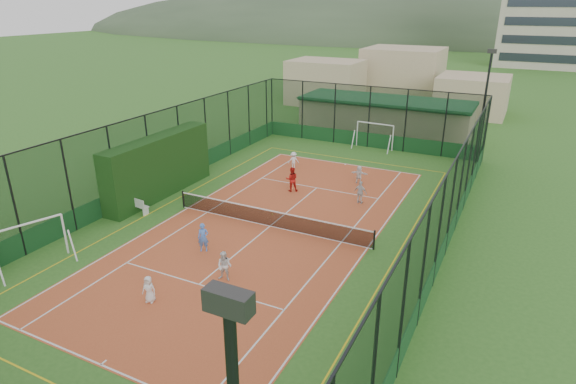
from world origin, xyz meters
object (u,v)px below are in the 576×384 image
at_px(child_near_right, 225,266).
at_px(child_far_back, 359,174).
at_px(white_bench, 136,204).
at_px(coach, 292,179).
at_px(child_near_mid, 203,237).
at_px(child_far_right, 360,192).
at_px(clubhouse, 385,116).
at_px(floodlight_ne, 483,108).
at_px(futsal_goal_far, 375,136).
at_px(futsal_goal_near, 30,244).
at_px(child_near_left, 149,289).
at_px(child_far_left, 293,160).

distance_m(child_near_right, child_far_back, 14.12).
xyz_separation_m(white_bench, coach, (6.57, 6.94, 0.31)).
height_order(child_near_mid, child_near_right, child_near_mid).
relative_size(child_near_mid, child_near_right, 1.05).
height_order(child_near_mid, child_far_right, child_near_mid).
bearing_deg(clubhouse, child_near_mid, -93.49).
xyz_separation_m(white_bench, child_near_mid, (6.23, -2.09, 0.24)).
xyz_separation_m(floodlight_ne, coach, (-9.83, -11.41, -3.32)).
bearing_deg(futsal_goal_far, child_far_right, -73.09).
bearing_deg(white_bench, futsal_goal_near, -83.58).
height_order(floodlight_ne, child_near_left, floodlight_ne).
height_order(futsal_goal_far, child_near_left, futsal_goal_far).
relative_size(floodlight_ne, child_near_right, 6.03).
height_order(futsal_goal_far, child_near_mid, futsal_goal_far).
bearing_deg(floodlight_ne, clubhouse, 147.88).
bearing_deg(white_bench, floodlight_ne, 55.15).
height_order(clubhouse, child_near_right, clubhouse).
relative_size(child_far_left, child_far_back, 1.03).
bearing_deg(child_near_right, child_far_right, 67.71).
height_order(floodlight_ne, child_near_right, floodlight_ne).
xyz_separation_m(futsal_goal_near, child_near_left, (6.85, 0.08, -0.44)).
bearing_deg(futsal_goal_far, white_bench, -110.47).
bearing_deg(child_far_left, floodlight_ne, -175.88).
relative_size(child_near_right, child_far_left, 1.10).
xyz_separation_m(floodlight_ne, futsal_goal_far, (-8.00, 0.30, -3.10)).
distance_m(child_near_left, child_far_right, 14.22).
bearing_deg(floodlight_ne, white_bench, -131.80).
xyz_separation_m(floodlight_ne, child_far_back, (-6.45, -8.12, -3.51)).
relative_size(futsal_goal_far, child_far_back, 2.63).
distance_m(child_near_left, child_far_left, 17.63).
xyz_separation_m(child_far_left, child_far_back, (5.20, -0.73, -0.02)).
bearing_deg(child_near_mid, child_far_back, 44.27).
bearing_deg(child_far_left, child_near_right, 76.41).
distance_m(clubhouse, child_near_left, 30.34).
distance_m(floodlight_ne, child_far_right, 12.99).
bearing_deg(child_far_back, coach, 41.85).
bearing_deg(child_near_mid, coach, 58.88).
relative_size(clubhouse, child_near_right, 11.10).
relative_size(white_bench, child_near_mid, 1.22).
bearing_deg(floodlight_ne, child_far_right, -114.91).
bearing_deg(floodlight_ne, child_far_back, -128.47).
xyz_separation_m(child_near_right, child_far_back, (1.33, 14.06, -0.08)).
bearing_deg(child_far_back, child_near_right, 82.18).
distance_m(white_bench, child_near_left, 9.44).
bearing_deg(child_far_right, child_far_back, -63.49).
distance_m(futsal_goal_far, child_far_left, 8.53).
xyz_separation_m(white_bench, child_far_right, (11.12, 6.98, 0.21)).
xyz_separation_m(child_near_mid, child_near_right, (2.39, -1.75, -0.04)).
height_order(clubhouse, coach, clubhouse).
relative_size(floodlight_ne, futsal_goal_far, 2.59).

